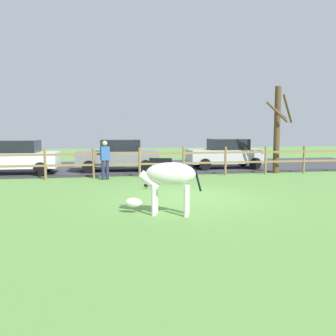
{
  "coord_description": "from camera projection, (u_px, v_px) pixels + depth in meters",
  "views": [
    {
      "loc": [
        -2.77,
        -10.62,
        2.11
      ],
      "look_at": [
        -0.49,
        1.21,
        0.81
      ],
      "focal_mm": 38.16,
      "sensor_mm": 36.0,
      "label": 1
    }
  ],
  "objects": [
    {
      "name": "ground_plane",
      "position": [
        191.0,
        197.0,
        11.12
      ],
      "size": [
        60.0,
        60.0,
        0.0
      ],
      "primitive_type": "plane",
      "color": "#5B8C42"
    },
    {
      "name": "parking_asphalt",
      "position": [
        149.0,
        166.0,
        20.2
      ],
      "size": [
        28.0,
        7.4,
        0.05
      ],
      "primitive_type": "cube",
      "color": "#38383D",
      "rests_on": "ground_plane"
    },
    {
      "name": "paddock_fence",
      "position": [
        162.0,
        160.0,
        15.91
      ],
      "size": [
        22.04,
        0.11,
        1.32
      ],
      "color": "olive",
      "rests_on": "ground_plane"
    },
    {
      "name": "bare_tree",
      "position": [
        277.0,
        128.0,
        17.11
      ],
      "size": [
        1.46,
        0.9,
        4.15
      ],
      "color": "#513A23",
      "rests_on": "ground_plane"
    },
    {
      "name": "zebra",
      "position": [
        167.0,
        178.0,
        8.77
      ],
      "size": [
        1.86,
        0.92,
        1.41
      ],
      "color": "white",
      "rests_on": "ground_plane"
    },
    {
      "name": "crow_on_grass",
      "position": [
        147.0,
        185.0,
        12.77
      ],
      "size": [
        0.22,
        0.1,
        0.2
      ],
      "color": "black",
      "rests_on": "ground_plane"
    },
    {
      "name": "parked_car_silver",
      "position": [
        226.0,
        153.0,
        19.05
      ],
      "size": [
        4.02,
        1.91,
        1.56
      ],
      "color": "#B7BABF",
      "rests_on": "parking_asphalt"
    },
    {
      "name": "parked_car_white",
      "position": [
        15.0,
        157.0,
        16.56
      ],
      "size": [
        4.08,
        2.05,
        1.56
      ],
      "color": "white",
      "rests_on": "parking_asphalt"
    },
    {
      "name": "parked_car_grey",
      "position": [
        118.0,
        155.0,
        17.81
      ],
      "size": [
        4.1,
        2.09,
        1.56
      ],
      "color": "slate",
      "rests_on": "parking_asphalt"
    },
    {
      "name": "visitor_near_fence",
      "position": [
        105.0,
        158.0,
        14.99
      ],
      "size": [
        0.4,
        0.3,
        1.64
      ],
      "color": "#232847",
      "rests_on": "ground_plane"
    }
  ]
}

